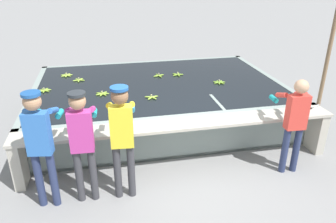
{
  "coord_description": "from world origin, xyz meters",
  "views": [
    {
      "loc": [
        -1.21,
        -4.47,
        3.2
      ],
      "look_at": [
        0.0,
        1.26,
        0.58
      ],
      "focal_mm": 35.0,
      "sensor_mm": 36.0,
      "label": 1
    }
  ],
  "objects_px": {
    "banana_bunch_floating_1": "(219,82)",
    "support_post_right": "(331,44)",
    "knife_0": "(312,108)",
    "worker_2": "(122,132)",
    "banana_bunch_floating_7": "(152,97)",
    "worker_0": "(40,139)",
    "banana_bunch_floating_2": "(102,94)",
    "banana_bunch_floating_3": "(44,90)",
    "worker_1": "(82,137)",
    "worker_3": "(295,118)",
    "banana_bunch_floating_6": "(177,75)",
    "banana_bunch_floating_0": "(67,75)",
    "banana_bunch_floating_5": "(159,76)",
    "banana_bunch_floating_4": "(79,80)"
  },
  "relations": [
    {
      "from": "banana_bunch_floating_7",
      "to": "worker_3",
      "type": "bearing_deg",
      "value": -39.8
    },
    {
      "from": "banana_bunch_floating_2",
      "to": "worker_3",
      "type": "bearing_deg",
      "value": -35.07
    },
    {
      "from": "banana_bunch_floating_5",
      "to": "banana_bunch_floating_2",
      "type": "bearing_deg",
      "value": -144.88
    },
    {
      "from": "worker_0",
      "to": "banana_bunch_floating_4",
      "type": "relative_size",
      "value": 6.31
    },
    {
      "from": "banana_bunch_floating_2",
      "to": "banana_bunch_floating_3",
      "type": "relative_size",
      "value": 1.0
    },
    {
      "from": "worker_2",
      "to": "banana_bunch_floating_7",
      "type": "xyz_separation_m",
      "value": [
        0.71,
        1.79,
        -0.23
      ]
    },
    {
      "from": "worker_3",
      "to": "banana_bunch_floating_2",
      "type": "relative_size",
      "value": 5.82
    },
    {
      "from": "banana_bunch_floating_7",
      "to": "banana_bunch_floating_5",
      "type": "bearing_deg",
      "value": 73.81
    },
    {
      "from": "worker_1",
      "to": "banana_bunch_floating_2",
      "type": "height_order",
      "value": "worker_1"
    },
    {
      "from": "worker_3",
      "to": "banana_bunch_floating_0",
      "type": "bearing_deg",
      "value": 137.16
    },
    {
      "from": "banana_bunch_floating_5",
      "to": "worker_2",
      "type": "bearing_deg",
      "value": -109.31
    },
    {
      "from": "banana_bunch_floating_1",
      "to": "banana_bunch_floating_4",
      "type": "relative_size",
      "value": 1.01
    },
    {
      "from": "support_post_right",
      "to": "banana_bunch_floating_7",
      "type": "bearing_deg",
      "value": -173.98
    },
    {
      "from": "worker_2",
      "to": "banana_bunch_floating_0",
      "type": "height_order",
      "value": "worker_2"
    },
    {
      "from": "banana_bunch_floating_1",
      "to": "support_post_right",
      "type": "distance_m",
      "value": 2.62
    },
    {
      "from": "worker_1",
      "to": "support_post_right",
      "type": "xyz_separation_m",
      "value": [
        5.37,
        2.19,
        0.56
      ]
    },
    {
      "from": "banana_bunch_floating_1",
      "to": "knife_0",
      "type": "height_order",
      "value": "banana_bunch_floating_1"
    },
    {
      "from": "worker_1",
      "to": "worker_3",
      "type": "xyz_separation_m",
      "value": [
        3.3,
        0.06,
        -0.06
      ]
    },
    {
      "from": "worker_1",
      "to": "banana_bunch_floating_0",
      "type": "distance_m",
      "value": 3.59
    },
    {
      "from": "worker_1",
      "to": "worker_2",
      "type": "bearing_deg",
      "value": -3.41
    },
    {
      "from": "banana_bunch_floating_0",
      "to": "worker_1",
      "type": "bearing_deg",
      "value": -82.44
    },
    {
      "from": "worker_2",
      "to": "banana_bunch_floating_1",
      "type": "relative_size",
      "value": 6.26
    },
    {
      "from": "worker_3",
      "to": "knife_0",
      "type": "height_order",
      "value": "worker_3"
    },
    {
      "from": "banana_bunch_floating_3",
      "to": "banana_bunch_floating_7",
      "type": "distance_m",
      "value": 2.27
    },
    {
      "from": "worker_0",
      "to": "banana_bunch_floating_1",
      "type": "distance_m",
      "value": 4.15
    },
    {
      "from": "banana_bunch_floating_6",
      "to": "support_post_right",
      "type": "bearing_deg",
      "value": -15.06
    },
    {
      "from": "worker_0",
      "to": "banana_bunch_floating_5",
      "type": "relative_size",
      "value": 6.31
    },
    {
      "from": "support_post_right",
      "to": "banana_bunch_floating_3",
      "type": "bearing_deg",
      "value": 176.3
    },
    {
      "from": "banana_bunch_floating_6",
      "to": "banana_bunch_floating_7",
      "type": "height_order",
      "value": "same"
    },
    {
      "from": "support_post_right",
      "to": "banana_bunch_floating_5",
      "type": "bearing_deg",
      "value": 166.48
    },
    {
      "from": "banana_bunch_floating_1",
      "to": "knife_0",
      "type": "xyz_separation_m",
      "value": [
        1.17,
        -1.68,
        -0.01
      ]
    },
    {
      "from": "banana_bunch_floating_4",
      "to": "support_post_right",
      "type": "xyz_separation_m",
      "value": [
        5.54,
        -0.94,
        0.76
      ]
    },
    {
      "from": "banana_bunch_floating_1",
      "to": "banana_bunch_floating_0",
      "type": "bearing_deg",
      "value": 159.95
    },
    {
      "from": "banana_bunch_floating_1",
      "to": "support_post_right",
      "type": "relative_size",
      "value": 0.09
    },
    {
      "from": "banana_bunch_floating_0",
      "to": "banana_bunch_floating_1",
      "type": "height_order",
      "value": "same"
    },
    {
      "from": "banana_bunch_floating_1",
      "to": "banana_bunch_floating_7",
      "type": "distance_m",
      "value": 1.71
    },
    {
      "from": "support_post_right",
      "to": "banana_bunch_floating_0",
      "type": "bearing_deg",
      "value": 166.85
    },
    {
      "from": "worker_0",
      "to": "banana_bunch_floating_2",
      "type": "relative_size",
      "value": 6.24
    },
    {
      "from": "banana_bunch_floating_1",
      "to": "banana_bunch_floating_6",
      "type": "bearing_deg",
      "value": 136.45
    },
    {
      "from": "banana_bunch_floating_4",
      "to": "worker_3",
      "type": "bearing_deg",
      "value": -41.52
    },
    {
      "from": "banana_bunch_floating_0",
      "to": "banana_bunch_floating_2",
      "type": "height_order",
      "value": "same"
    },
    {
      "from": "banana_bunch_floating_0",
      "to": "banana_bunch_floating_6",
      "type": "bearing_deg",
      "value": -10.68
    },
    {
      "from": "worker_0",
      "to": "worker_2",
      "type": "bearing_deg",
      "value": -1.31
    },
    {
      "from": "worker_3",
      "to": "banana_bunch_floating_1",
      "type": "relative_size",
      "value": 5.83
    },
    {
      "from": "worker_3",
      "to": "banana_bunch_floating_0",
      "type": "relative_size",
      "value": 5.82
    },
    {
      "from": "banana_bunch_floating_5",
      "to": "banana_bunch_floating_0",
      "type": "bearing_deg",
      "value": 167.51
    },
    {
      "from": "banana_bunch_floating_3",
      "to": "banana_bunch_floating_6",
      "type": "bearing_deg",
      "value": 9.22
    },
    {
      "from": "banana_bunch_floating_0",
      "to": "banana_bunch_floating_3",
      "type": "xyz_separation_m",
      "value": [
        -0.38,
        -0.96,
        0.0
      ]
    },
    {
      "from": "worker_0",
      "to": "worker_1",
      "type": "xyz_separation_m",
      "value": [
        0.55,
        0.01,
        -0.03
      ]
    },
    {
      "from": "worker_2",
      "to": "knife_0",
      "type": "xyz_separation_m",
      "value": [
        3.49,
        0.69,
        -0.24
      ]
    }
  ]
}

